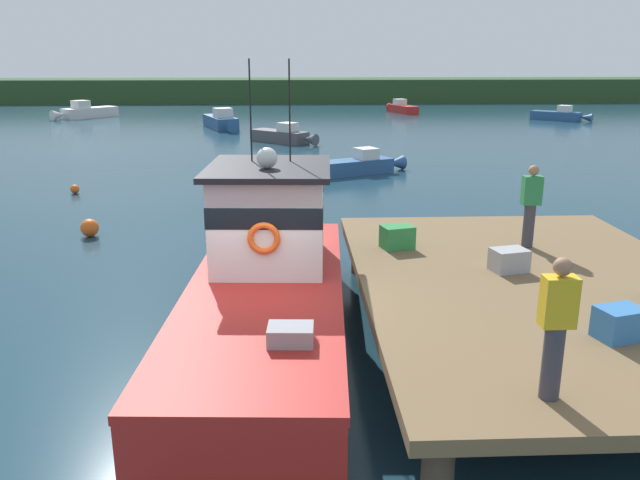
# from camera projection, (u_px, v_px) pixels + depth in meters

# --- Properties ---
(ground_plane) EXTENTS (200.00, 200.00, 0.00)m
(ground_plane) POSITION_uv_depth(u_px,v_px,m) (255.00, 352.00, 10.87)
(ground_plane) COLOR #193847
(dock) EXTENTS (6.00, 9.00, 1.20)m
(dock) POSITION_uv_depth(u_px,v_px,m) (538.00, 289.00, 10.78)
(dock) COLOR #4C3D2D
(dock) RESTS_ON ground
(main_fishing_boat) EXTENTS (2.98, 9.89, 4.80)m
(main_fishing_boat) POSITION_uv_depth(u_px,v_px,m) (268.00, 285.00, 11.12)
(main_fishing_boat) COLOR red
(main_fishing_boat) RESTS_ON ground
(crate_stack_mid_dock) EXTENTS (0.69, 0.57, 0.40)m
(crate_stack_mid_dock) POSITION_uv_depth(u_px,v_px,m) (509.00, 260.00, 11.22)
(crate_stack_mid_dock) COLOR #9E9EA3
(crate_stack_mid_dock) RESTS_ON dock
(crate_stack_near_edge) EXTENTS (0.69, 0.58, 0.45)m
(crate_stack_near_edge) POSITION_uv_depth(u_px,v_px,m) (397.00, 237.00, 12.55)
(crate_stack_near_edge) COLOR #2D8442
(crate_stack_near_edge) RESTS_ON dock
(crate_single_far) EXTENTS (0.70, 0.59, 0.43)m
(crate_single_far) POSITION_uv_depth(u_px,v_px,m) (620.00, 323.00, 8.53)
(crate_single_far) COLOR #3370B2
(crate_single_far) RESTS_ON dock
(deckhand_by_the_boat) EXTENTS (0.36, 0.22, 1.63)m
(deckhand_by_the_boat) POSITION_uv_depth(u_px,v_px,m) (556.00, 326.00, 6.86)
(deckhand_by_the_boat) COLOR #383842
(deckhand_by_the_boat) RESTS_ON dock
(deckhand_further_back) EXTENTS (0.36, 0.22, 1.63)m
(deckhand_further_back) POSITION_uv_depth(u_px,v_px,m) (531.00, 205.00, 12.45)
(deckhand_further_back) COLOR #383842
(deckhand_further_back) RESTS_ON dock
(moored_boat_outer_mooring) EXTENTS (4.01, 3.68, 1.16)m
(moored_boat_outer_mooring) POSITION_uv_depth(u_px,v_px,m) (283.00, 136.00, 36.89)
(moored_boat_outer_mooring) COLOR #4C4C51
(moored_boat_outer_mooring) RESTS_ON ground
(moored_boat_near_channel) EXTENTS (4.41, 4.91, 1.40)m
(moored_boat_near_channel) POSITION_uv_depth(u_px,v_px,m) (86.00, 112.00, 51.34)
(moored_boat_near_channel) COLOR silver
(moored_boat_near_channel) RESTS_ON ground
(moored_boat_far_left) EXTENTS (2.27, 4.63, 1.16)m
(moored_boat_far_left) POSITION_uv_depth(u_px,v_px,m) (401.00, 108.00, 56.10)
(moored_boat_far_left) COLOR red
(moored_boat_far_left) RESTS_ON ground
(moored_boat_mid_harbor) EXTENTS (2.99, 5.66, 1.43)m
(moored_boat_mid_harbor) POSITION_uv_depth(u_px,v_px,m) (222.00, 122.00, 43.76)
(moored_boat_mid_harbor) COLOR #285184
(moored_boat_mid_harbor) RESTS_ON ground
(moored_boat_off_the_point) EXTENTS (4.14, 2.57, 1.07)m
(moored_boat_off_the_point) POSITION_uv_depth(u_px,v_px,m) (360.00, 165.00, 27.22)
(moored_boat_off_the_point) COLOR #285184
(moored_boat_off_the_point) RESTS_ON ground
(moored_boat_far_right) EXTENTS (4.07, 3.62, 1.16)m
(moored_boat_far_right) POSITION_uv_depth(u_px,v_px,m) (560.00, 115.00, 49.44)
(moored_boat_far_right) COLOR #285184
(moored_boat_far_right) RESTS_ON ground
(mooring_buoy_outer) EXTENTS (0.32, 0.32, 0.32)m
(mooring_buoy_outer) POSITION_uv_depth(u_px,v_px,m) (75.00, 189.00, 23.30)
(mooring_buoy_outer) COLOR #EA5B19
(mooring_buoy_outer) RESTS_ON ground
(mooring_buoy_spare_mooring) EXTENTS (0.50, 0.50, 0.50)m
(mooring_buoy_spare_mooring) POSITION_uv_depth(u_px,v_px,m) (90.00, 228.00, 17.75)
(mooring_buoy_spare_mooring) COLOR #EA5B19
(mooring_buoy_spare_mooring) RESTS_ON ground
(far_shoreline) EXTENTS (120.00, 8.00, 2.40)m
(far_shoreline) POSITION_uv_depth(u_px,v_px,m) (285.00, 90.00, 70.04)
(far_shoreline) COLOR #284723
(far_shoreline) RESTS_ON ground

